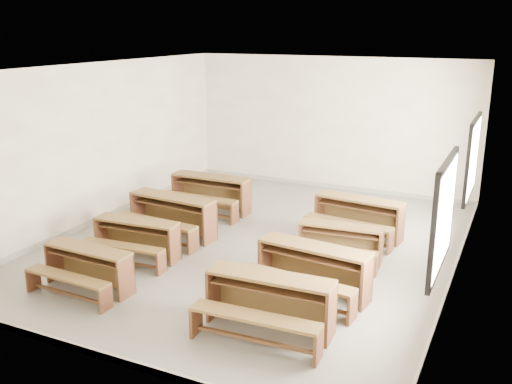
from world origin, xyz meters
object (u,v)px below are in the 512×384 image
at_px(desk_set_4, 268,299).
at_px(desk_set_6, 340,240).
at_px(desk_set_1, 136,237).
at_px(desk_set_7, 358,215).
at_px(desk_set_2, 171,213).
at_px(desk_set_0, 87,266).
at_px(desk_set_5, 312,267).
at_px(desk_set_3, 210,191).

distance_m(desk_set_4, desk_set_6, 2.66).
relative_size(desk_set_1, desk_set_7, 0.89).
distance_m(desk_set_2, desk_set_7, 3.54).
height_order(desk_set_1, desk_set_6, desk_set_1).
relative_size(desk_set_0, desk_set_7, 0.85).
bearing_deg(desk_set_5, desk_set_7, 97.25).
distance_m(desk_set_0, desk_set_2, 2.49).
height_order(desk_set_0, desk_set_4, desk_set_4).
bearing_deg(desk_set_2, desk_set_6, 8.72).
bearing_deg(desk_set_3, desk_set_5, -40.15).
height_order(desk_set_6, desk_set_7, desk_set_7).
xyz_separation_m(desk_set_2, desk_set_6, (3.26, 0.24, -0.09)).
bearing_deg(desk_set_6, desk_set_7, 87.22).
distance_m(desk_set_1, desk_set_2, 1.17).
bearing_deg(desk_set_6, desk_set_1, -161.45).
bearing_deg(desk_set_4, desk_set_1, 155.47).
distance_m(desk_set_4, desk_set_7, 3.91).
distance_m(desk_set_0, desk_set_1, 1.32).
height_order(desk_set_2, desk_set_7, desk_set_2).
distance_m(desk_set_0, desk_set_4, 2.99).
distance_m(desk_set_0, desk_set_6, 4.15).
height_order(desk_set_4, desk_set_5, desk_set_5).
xyz_separation_m(desk_set_0, desk_set_7, (3.08, 3.98, 0.05)).
bearing_deg(desk_set_7, desk_set_0, -121.20).
bearing_deg(desk_set_6, desk_set_4, -98.24).
relative_size(desk_set_0, desk_set_1, 0.96).
bearing_deg(desk_set_4, desk_set_2, 139.77).
xyz_separation_m(desk_set_0, desk_set_5, (3.15, 1.29, 0.06)).
relative_size(desk_set_5, desk_set_7, 1.01).
height_order(desk_set_3, desk_set_5, desk_set_3).
height_order(desk_set_3, desk_set_4, desk_set_3).
height_order(desk_set_0, desk_set_3, desk_set_3).
bearing_deg(desk_set_3, desk_set_6, -22.87).
bearing_deg(desk_set_7, desk_set_2, -148.47).
bearing_deg(desk_set_7, desk_set_5, -81.95).
height_order(desk_set_0, desk_set_2, desk_set_2).
xyz_separation_m(desk_set_0, desk_set_3, (-0.24, 4.13, 0.07)).
xyz_separation_m(desk_set_0, desk_set_4, (2.99, 0.07, 0.06)).
distance_m(desk_set_3, desk_set_6, 3.65).
bearing_deg(desk_set_4, desk_set_5, 80.00).
bearing_deg(desk_set_0, desk_set_6, 43.26).
bearing_deg(desk_set_1, desk_set_5, -4.64).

